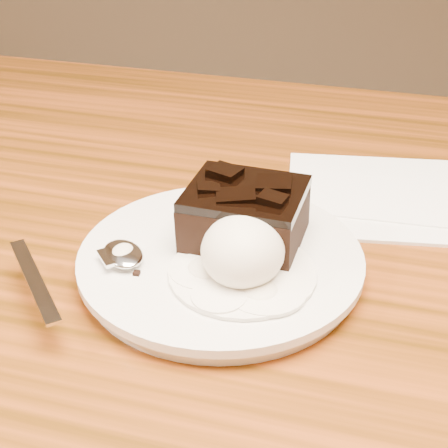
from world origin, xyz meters
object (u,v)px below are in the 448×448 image
(brownie, at_px, (245,218))
(ice_cream_scoop, at_px, (243,251))
(plate, at_px, (221,263))
(spoon, at_px, (123,256))
(napkin, at_px, (376,194))

(brownie, bearing_deg, ice_cream_scoop, -77.88)
(plate, bearing_deg, spoon, -156.13)
(ice_cream_scoop, xyz_separation_m, spoon, (-0.09, -0.01, -0.02))
(plate, bearing_deg, napkin, 55.52)
(napkin, bearing_deg, ice_cream_scoop, -115.06)
(spoon, distance_m, napkin, 0.27)
(plate, distance_m, ice_cream_scoop, 0.05)
(plate, height_order, spoon, spoon)
(plate, relative_size, napkin, 1.35)
(plate, height_order, napkin, plate)
(ice_cream_scoop, relative_size, napkin, 0.40)
(brownie, distance_m, ice_cream_scoop, 0.05)
(brownie, relative_size, napkin, 0.54)
(brownie, bearing_deg, plate, -121.14)
(spoon, xyz_separation_m, napkin, (0.18, 0.19, -0.02))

